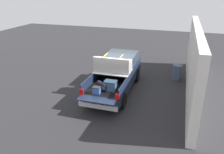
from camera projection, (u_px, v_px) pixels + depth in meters
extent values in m
plane|color=#262628|center=(115.00, 91.00, 12.98)|extent=(40.00, 40.00, 0.00)
cube|color=#162138|center=(115.00, 81.00, 12.74)|extent=(5.50, 1.92, 0.47)
cube|color=black|center=(109.00, 85.00, 11.59)|extent=(2.80, 1.80, 0.04)
cube|color=#162138|center=(92.00, 79.00, 11.75)|extent=(2.80, 0.06, 0.50)
cube|color=#162138|center=(126.00, 83.00, 11.24)|extent=(2.80, 0.06, 0.50)
cube|color=#162138|center=(116.00, 72.00, 12.71)|extent=(0.06, 1.80, 0.50)
cube|color=#162138|center=(97.00, 100.00, 10.11)|extent=(0.55, 1.80, 0.04)
cube|color=#B2B2B7|center=(113.00, 71.00, 12.08)|extent=(1.25, 1.92, 0.04)
cube|color=#162138|center=(121.00, 66.00, 13.75)|extent=(2.30, 1.92, 0.50)
cube|color=#2D3842|center=(121.00, 58.00, 13.47)|extent=(1.94, 1.76, 0.54)
cube|color=#162138|center=(127.00, 60.00, 14.97)|extent=(0.40, 1.82, 0.38)
cube|color=#B2B2B7|center=(98.00, 105.00, 10.38)|extent=(0.24, 1.92, 0.24)
cube|color=red|center=(81.00, 92.00, 10.51)|extent=(0.06, 0.20, 0.28)
cube|color=red|center=(117.00, 97.00, 10.03)|extent=(0.06, 0.20, 0.28)
cylinder|color=black|center=(110.00, 72.00, 14.61)|extent=(0.80, 0.30, 0.80)
cylinder|color=black|center=(136.00, 75.00, 14.13)|extent=(0.80, 0.30, 0.80)
cylinder|color=black|center=(89.00, 96.00, 11.52)|extent=(0.80, 0.30, 0.80)
cylinder|color=black|center=(122.00, 101.00, 11.04)|extent=(0.80, 0.30, 0.80)
cube|color=#335170|center=(110.00, 86.00, 10.91)|extent=(0.40, 0.55, 0.45)
cube|color=#23394E|center=(110.00, 81.00, 10.81)|extent=(0.44, 0.59, 0.05)
ellipsoid|color=black|center=(103.00, 87.00, 10.80)|extent=(0.20, 0.37, 0.47)
ellipsoid|color=black|center=(102.00, 89.00, 10.73)|extent=(0.09, 0.26, 0.21)
ellipsoid|color=black|center=(99.00, 84.00, 11.13)|extent=(0.20, 0.34, 0.42)
ellipsoid|color=black|center=(98.00, 86.00, 11.06)|extent=(0.09, 0.24, 0.19)
cube|color=#3359B2|center=(97.00, 91.00, 10.62)|extent=(0.26, 0.34, 0.30)
cube|color=#262628|center=(96.00, 87.00, 10.55)|extent=(0.28, 0.36, 0.04)
cube|color=#9E9993|center=(113.00, 67.00, 11.99)|extent=(0.83, 1.93, 0.42)
cube|color=#9E9993|center=(111.00, 62.00, 11.54)|extent=(0.16, 1.93, 0.40)
cube|color=#9E9993|center=(98.00, 60.00, 12.16)|extent=(0.59, 0.20, 0.22)
cube|color=#9E9993|center=(129.00, 63.00, 11.68)|extent=(0.59, 0.20, 0.22)
cube|color=yellow|center=(105.00, 55.00, 11.88)|extent=(0.93, 0.03, 0.02)
cube|color=yellow|center=(121.00, 57.00, 11.64)|extent=(0.93, 0.03, 0.02)
cube|color=silver|center=(193.00, 62.00, 12.16)|extent=(10.19, 0.36, 3.65)
cylinder|color=#3F4C66|center=(177.00, 73.00, 14.38)|extent=(0.56, 0.56, 0.90)
cylinder|color=#3F4C66|center=(178.00, 66.00, 14.19)|extent=(0.60, 0.60, 0.08)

